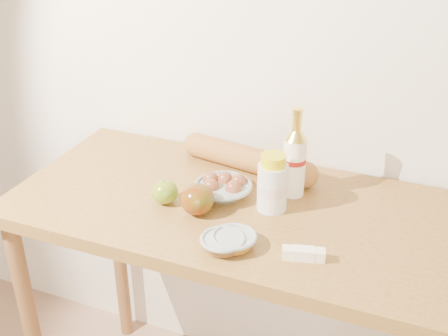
% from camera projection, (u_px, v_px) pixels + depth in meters
% --- Properties ---
extents(back_wall, '(3.50, 0.02, 2.60)m').
position_uv_depth(back_wall, '(270.00, 29.00, 1.62)').
color(back_wall, white).
rests_on(back_wall, ground).
extents(table, '(1.20, 0.60, 0.90)m').
position_uv_depth(table, '(228.00, 239.00, 1.60)').
color(table, '#A67835').
rests_on(table, ground).
extents(bourbon_bottle, '(0.08, 0.08, 0.26)m').
position_uv_depth(bourbon_bottle, '(295.00, 161.00, 1.53)').
color(bourbon_bottle, white).
rests_on(bourbon_bottle, table).
extents(cream_bottle, '(0.09, 0.09, 0.16)m').
position_uv_depth(cream_bottle, '(272.00, 184.00, 1.48)').
color(cream_bottle, white).
rests_on(cream_bottle, table).
extents(egg_bowl, '(0.20, 0.20, 0.06)m').
position_uv_depth(egg_bowl, '(223.00, 187.00, 1.56)').
color(egg_bowl, gray).
rests_on(egg_bowl, table).
extents(baguette, '(0.46, 0.15, 0.08)m').
position_uv_depth(baguette, '(248.00, 159.00, 1.69)').
color(baguette, '#C2833B').
rests_on(baguette, table).
extents(apple_yellowgreen, '(0.09, 0.09, 0.07)m').
position_uv_depth(apple_yellowgreen, '(165.00, 192.00, 1.52)').
color(apple_yellowgreen, olive).
rests_on(apple_yellowgreen, table).
extents(apple_redgreen_right, '(0.10, 0.10, 0.08)m').
position_uv_depth(apple_redgreen_right, '(197.00, 199.00, 1.47)').
color(apple_redgreen_right, maroon).
rests_on(apple_redgreen_right, table).
extents(sugar_bowl, '(0.14, 0.14, 0.03)m').
position_uv_depth(sugar_bowl, '(223.00, 242.00, 1.34)').
color(sugar_bowl, '#93A19B').
rests_on(sugar_bowl, table).
extents(syrup_bowl, '(0.14, 0.14, 0.03)m').
position_uv_depth(syrup_bowl, '(234.00, 240.00, 1.35)').
color(syrup_bowl, '#93A19C').
rests_on(syrup_bowl, table).
extents(butter_stick, '(0.10, 0.05, 0.03)m').
position_uv_depth(butter_stick, '(304.00, 254.00, 1.31)').
color(butter_stick, '#FFF4C5').
rests_on(butter_stick, table).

